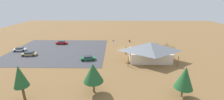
% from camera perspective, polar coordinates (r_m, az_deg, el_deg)
% --- Properties ---
extents(ground, '(160.00, 160.00, 0.00)m').
position_cam_1_polar(ground, '(56.61, 5.31, 0.46)').
color(ground, olive).
rests_on(ground, ground).
extents(parking_lot_asphalt, '(34.05, 29.13, 0.05)m').
position_cam_1_polar(parking_lot_asphalt, '(57.78, -19.78, -0.20)').
color(parking_lot_asphalt, '#424247').
rests_on(parking_lot_asphalt, ground).
extents(bike_pavilion, '(14.16, 9.46, 5.77)m').
position_cam_1_polar(bike_pavilion, '(46.32, 14.41, -0.15)').
color(bike_pavilion, beige).
rests_on(bike_pavilion, ground).
extents(trash_bin, '(0.60, 0.60, 0.90)m').
position_cam_1_polar(trash_bin, '(66.16, 6.79, 3.53)').
color(trash_bin, brown).
rests_on(trash_bin, ground).
extents(lot_sign, '(0.56, 0.08, 2.20)m').
position_cam_1_polar(lot_sign, '(60.78, 0.53, 3.22)').
color(lot_sign, '#99999E').
rests_on(lot_sign, ground).
extents(pine_center, '(2.62, 2.62, 6.98)m').
position_cam_1_polar(pine_center, '(31.15, -32.03, -8.73)').
color(pine_center, brown).
rests_on(pine_center, ground).
extents(pine_mideast, '(3.98, 3.98, 6.22)m').
position_cam_1_polar(pine_mideast, '(29.26, -7.28, -8.72)').
color(pine_mideast, brown).
rests_on(pine_mideast, ground).
extents(pine_east, '(3.45, 3.45, 6.25)m').
position_cam_1_polar(pine_east, '(30.93, 26.28, -9.59)').
color(pine_east, brown).
rests_on(pine_east, ground).
extents(bicycle_silver_trailside, '(0.91, 1.57, 0.77)m').
position_cam_1_polar(bicycle_silver_trailside, '(56.22, 13.73, 0.24)').
color(bicycle_silver_trailside, black).
rests_on(bicycle_silver_trailside, ground).
extents(bicycle_orange_yard_front, '(1.61, 0.48, 0.81)m').
position_cam_1_polar(bicycle_orange_yard_front, '(62.37, 19.69, 1.49)').
color(bicycle_orange_yard_front, black).
rests_on(bicycle_orange_yard_front, ground).
extents(bicycle_red_near_sign, '(1.18, 1.28, 0.84)m').
position_cam_1_polar(bicycle_red_near_sign, '(54.72, 8.14, 0.12)').
color(bicycle_red_near_sign, black).
rests_on(bicycle_red_near_sign, ground).
extents(bicycle_blue_edge_south, '(1.70, 0.58, 0.83)m').
position_cam_1_polar(bicycle_blue_edge_south, '(59.28, 17.57, 0.88)').
color(bicycle_blue_edge_south, black).
rests_on(bicycle_blue_edge_south, ground).
extents(bicycle_purple_near_porch, '(0.84, 1.53, 0.90)m').
position_cam_1_polar(bicycle_purple_near_porch, '(64.12, 20.54, 1.89)').
color(bicycle_purple_near_porch, black).
rests_on(bicycle_purple_near_porch, ground).
extents(bicycle_white_back_row, '(0.96, 1.43, 0.89)m').
position_cam_1_polar(bicycle_white_back_row, '(60.67, 22.86, 0.66)').
color(bicycle_white_back_row, black).
rests_on(bicycle_white_back_row, ground).
extents(bicycle_green_yard_left, '(0.48, 1.77, 0.76)m').
position_cam_1_polar(bicycle_green_yard_left, '(64.31, 14.86, 2.49)').
color(bicycle_green_yard_left, black).
rests_on(bicycle_green_yard_left, ground).
extents(bicycle_yellow_edge_north, '(1.72, 0.52, 0.86)m').
position_cam_1_polar(bicycle_yellow_edge_north, '(62.13, 21.54, 1.23)').
color(bicycle_yellow_edge_north, black).
rests_on(bicycle_yellow_edge_north, ground).
extents(bicycle_black_front_row, '(1.06, 1.51, 0.85)m').
position_cam_1_polar(bicycle_black_front_row, '(61.54, 16.38, 1.65)').
color(bicycle_black_front_row, black).
rests_on(bicycle_black_front_row, ground).
extents(bicycle_teal_mid_cluster, '(1.50, 1.01, 0.79)m').
position_cam_1_polar(bicycle_teal_mid_cluster, '(63.17, 16.64, 2.04)').
color(bicycle_teal_mid_cluster, black).
rests_on(bicycle_teal_mid_cluster, ground).
extents(car_green_aisle_side, '(4.62, 2.56, 1.34)m').
position_cam_1_polar(car_green_aisle_side, '(46.31, -9.27, -3.03)').
color(car_green_aisle_side, '#1E6B3D').
rests_on(car_green_aisle_side, parking_lot_asphalt).
extents(car_tan_front_row, '(4.95, 2.20, 1.31)m').
position_cam_1_polar(car_tan_front_row, '(56.51, -29.34, -1.25)').
color(car_tan_front_row, tan).
rests_on(car_tan_front_row, parking_lot_asphalt).
extents(car_white_near_entry, '(4.46, 2.47, 1.28)m').
position_cam_1_polar(car_white_near_entry, '(63.31, -32.03, 0.24)').
color(car_white_near_entry, white).
rests_on(car_white_near_entry, parking_lot_asphalt).
extents(car_red_second_row, '(4.58, 1.93, 1.37)m').
position_cam_1_polar(car_red_second_row, '(65.67, -18.90, 2.77)').
color(car_red_second_row, red).
rests_on(car_red_second_row, parking_lot_asphalt).
extents(visitor_crossing_yard, '(0.38, 0.36, 1.81)m').
position_cam_1_polar(visitor_crossing_yard, '(51.96, 5.15, -0.13)').
color(visitor_crossing_yard, '#2D3347').
rests_on(visitor_crossing_yard, ground).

